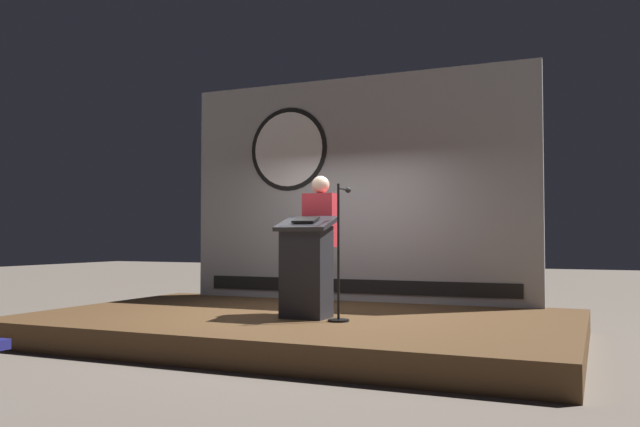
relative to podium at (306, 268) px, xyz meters
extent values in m
plane|color=#6B6056|center=(-0.19, 0.29, -0.87)|extent=(40.00, 40.00, 0.00)
cube|color=brown|center=(-0.19, 0.29, -0.72)|extent=(6.40, 4.00, 0.30)
cube|color=#9E9EA3|center=(-0.19, 2.14, 1.08)|extent=(5.32, 0.10, 3.31)
cylinder|color=black|center=(-1.26, 2.08, 1.72)|extent=(1.29, 0.02, 1.29)
cylinder|color=white|center=(-1.26, 2.08, 1.72)|extent=(1.15, 0.02, 1.15)
cube|color=black|center=(-0.19, 2.08, -0.35)|extent=(4.79, 0.02, 0.20)
cube|color=#26262B|center=(0.00, 0.00, -0.04)|extent=(0.52, 0.40, 1.07)
cube|color=#26262B|center=(0.00, 0.00, 0.52)|extent=(0.64, 0.49, 0.19)
cube|color=black|center=(0.00, -0.02, 0.57)|extent=(0.28, 0.20, 0.08)
cylinder|color=black|center=(-0.03, 0.48, -0.17)|extent=(0.26, 0.26, 0.81)
cube|color=red|center=(-0.03, 0.48, 0.57)|extent=(0.40, 0.24, 0.66)
sphere|color=beige|center=(-0.03, 0.48, 1.01)|extent=(0.22, 0.22, 0.22)
cylinder|color=black|center=(0.46, -0.15, -0.56)|extent=(0.24, 0.24, 0.02)
cylinder|color=black|center=(0.46, -0.15, 0.19)|extent=(0.03, 0.03, 1.53)
cylinder|color=black|center=(0.46, 0.00, 0.91)|extent=(0.02, 0.30, 0.02)
sphere|color=#262626|center=(0.46, 0.15, 0.91)|extent=(0.07, 0.07, 0.07)
camera|label=1|loc=(3.14, -6.88, 0.36)|focal=36.52mm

